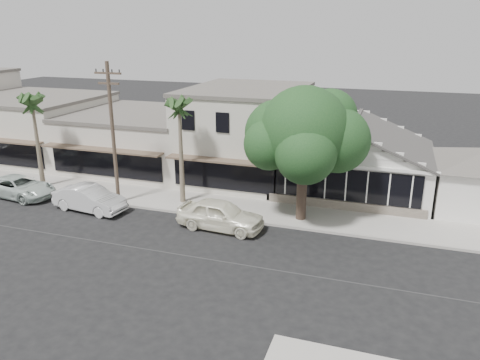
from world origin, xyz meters
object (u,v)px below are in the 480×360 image
(car_0, at_px, (220,215))
(car_2, at_px, (20,187))
(shade_tree, at_px, (304,133))
(utility_pole, at_px, (113,131))
(car_1, at_px, (90,199))

(car_0, xyz_separation_m, car_2, (-14.62, 0.60, -0.14))
(shade_tree, bearing_deg, car_0, -145.36)
(utility_pole, xyz_separation_m, car_1, (-1.05, -1.54, -4.01))
(car_0, bearing_deg, utility_pole, 82.42)
(utility_pole, relative_size, shade_tree, 1.14)
(car_1, distance_m, shade_tree, 13.74)
(car_1, xyz_separation_m, car_2, (-5.95, 0.60, -0.08))
(car_2, distance_m, shade_tree, 19.31)
(utility_pole, relative_size, car_1, 1.89)
(utility_pole, height_order, shade_tree, utility_pole)
(car_2, bearing_deg, utility_pole, -75.96)
(car_2, relative_size, shade_tree, 0.64)
(car_2, bearing_deg, shade_tree, -76.91)
(car_0, height_order, shade_tree, shade_tree)
(car_0, bearing_deg, shade_tree, -51.55)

